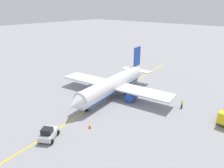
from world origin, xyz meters
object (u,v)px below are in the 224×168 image
at_px(refueling_worker, 182,104).
at_px(safety_cone_nose, 90,127).
at_px(pushback_tug, 48,134).
at_px(airplane, 113,85).

xyz_separation_m(refueling_worker, safety_cone_nose, (18.01, -9.06, -0.49)).
distance_m(pushback_tug, safety_cone_nose, 7.08).
bearing_deg(pushback_tug, airplane, -170.32).
xyz_separation_m(airplane, refueling_worker, (-4.24, 15.27, -1.84)).
distance_m(airplane, safety_cone_nose, 15.28).
bearing_deg(safety_cone_nose, refueling_worker, 153.29).
bearing_deg(refueling_worker, airplane, -74.48).
distance_m(pushback_tug, refueling_worker, 27.20).
bearing_deg(safety_cone_nose, pushback_tug, -22.97).
bearing_deg(airplane, safety_cone_nose, 24.26).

